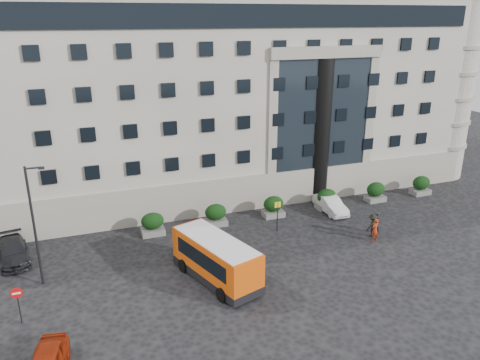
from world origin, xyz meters
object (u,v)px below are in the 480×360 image
Objects in this scene: hedge_a at (153,224)px; hedge_b at (216,215)px; hedge_e at (376,192)px; pedestrian_c at (373,225)px; no_entry_sign at (17,298)px; pedestrian_a at (375,230)px; hedge_f at (421,185)px; hedge_d at (327,199)px; hedge_c at (273,206)px; red_truck at (45,201)px; street_lamp at (35,222)px; pedestrian_b at (375,223)px; bus_stop_sign at (278,211)px; white_taxi at (331,204)px; parked_car_c at (13,251)px; minibus at (216,258)px.

hedge_b is at bearing 0.00° from hedge_a.
pedestrian_c is (-4.68, -6.21, 0.01)m from hedge_e.
no_entry_sign reaches higher than hedge_b.
pedestrian_a is 0.97× the size of pedestrian_c.
hedge_f is at bearing -163.22° from pedestrian_c.
hedge_d and hedge_e have the same top height.
red_truck is at bearing 159.13° from hedge_c.
hedge_f is 1.01× the size of pedestrian_a.
street_lamp reaches higher than pedestrian_b.
bus_stop_sign is 1.61× the size of pedestrian_b.
red_truck is (-23.66, 7.04, 0.36)m from hedge_d.
pedestrian_a is 0.74m from pedestrian_c.
red_truck reaches higher than hedge_d.
no_entry_sign reaches higher than hedge_d.
hedge_e is at bearing 16.52° from no_entry_sign.
hedge_c is 0.43× the size of white_taxi.
no_entry_sign is 15.91m from red_truck.
white_taxi is (25.58, -0.06, 0.00)m from parked_car_c.
hedge_b and hedge_e have the same top height.
hedge_f is at bearing 0.00° from hedge_b.
pedestrian_b is at bearing 7.17° from no_entry_sign.
pedestrian_b is (25.81, 3.24, -0.87)m from no_entry_sign.
hedge_f is 0.25× the size of minibus.
street_lamp is at bearing -170.52° from hedge_e.
hedge_c is 0.37× the size of red_truck.
minibus is 14.81m from white_taxi.
white_taxi is (6.05, 2.00, -1.03)m from bus_stop_sign.
pedestrian_c is at bearing 60.40° from pedestrian_b.
hedge_c is at bearing -62.70° from pedestrian_c.
no_entry_sign reaches higher than parked_car_c.
hedge_f is (20.80, 0.00, 0.00)m from hedge_b.
red_truck is at bearing 107.26° from minibus.
hedge_e is 0.38× the size of parked_car_c.
street_lamp is 1.08× the size of minibus.
hedge_a is at bearing 180.00° from hedge_f.
hedge_d is 24.27m from street_lamp.
minibus reaches higher than no_entry_sign.
hedge_b is 1.18× the size of pedestrian_b.
pedestrian_a is 1.17× the size of pedestrian_b.
hedge_b is at bearing 31.90° from no_entry_sign.
hedge_a is 0.25× the size of minibus.
hedge_c is at bearing 180.00° from hedge_f.
hedge_e is 5.20m from hedge_f.
hedge_c is 1.00× the size of hedge_f.
hedge_e is at bearing -23.04° from red_truck.
pedestrian_c reaches higher than white_taxi.
pedestrian_b is at bearing -74.22° from white_taxi.
minibus is 4.72× the size of pedestrian_b.
street_lamp is at bearing -169.19° from white_taxi.
hedge_d reaches higher than white_taxi.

